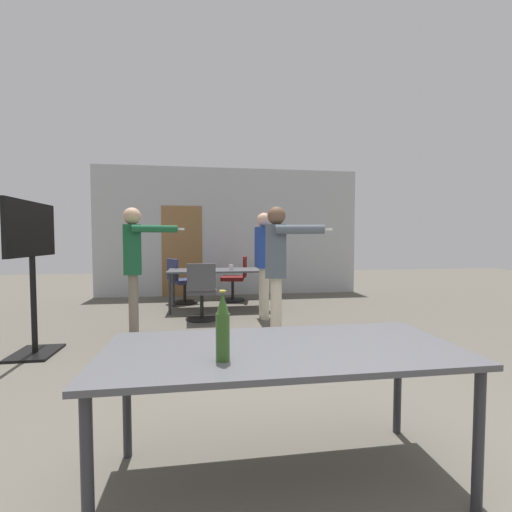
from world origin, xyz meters
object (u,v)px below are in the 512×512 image
object	(u,v)px
office_chair_mid_tucked	(236,280)
office_chair_far_right	(202,294)
person_right_polo	(277,261)
person_near_casual	(134,258)
person_center_tall	(265,255)
beer_bottle	(223,328)
office_chair_far_left	(181,283)
tv_screen	(32,259)
drink_cup	(231,267)

from	to	relation	value
office_chair_mid_tucked	office_chair_far_right	xyz separation A→B (m)	(-0.70, -1.66, -0.01)
person_right_polo	person_near_casual	xyz separation A→B (m)	(-1.85, 0.57, 0.02)
person_center_tall	beer_bottle	distance (m)	4.02
person_center_tall	office_chair_far_left	distance (m)	2.19
person_near_casual	beer_bottle	bearing A→B (deg)	8.07
person_near_casual	office_chair_mid_tucked	size ratio (longest dim) A/B	1.84
person_center_tall	beer_bottle	world-z (taller)	person_center_tall
office_chair_mid_tucked	person_center_tall	bearing A→B (deg)	-158.80
person_right_polo	office_chair_far_right	size ratio (longest dim) A/B	1.85
tv_screen	office_chair_far_right	xyz separation A→B (m)	(1.85, 1.35, -0.65)
person_near_casual	beer_bottle	size ratio (longest dim) A/B	5.20
person_center_tall	person_right_polo	bearing A→B (deg)	-3.19
person_center_tall	office_chair_mid_tucked	distance (m)	1.77
office_chair_far_right	beer_bottle	size ratio (longest dim) A/B	2.79
tv_screen	person_right_polo	world-z (taller)	tv_screen
office_chair_far_right	tv_screen	bearing A→B (deg)	-143.83
office_chair_mid_tucked	beer_bottle	distance (m)	5.60
person_center_tall	office_chair_far_right	world-z (taller)	person_center_tall
tv_screen	person_center_tall	world-z (taller)	person_center_tall
office_chair_far_left	office_chair_mid_tucked	bearing A→B (deg)	67.73
office_chair_far_right	office_chair_far_left	size ratio (longest dim) A/B	1.02
person_center_tall	beer_bottle	size ratio (longest dim) A/B	5.22
office_chair_far_right	drink_cup	world-z (taller)	office_chair_far_right
drink_cup	office_chair_mid_tucked	bearing A→B (deg)	79.39
office_chair_mid_tucked	office_chair_far_right	world-z (taller)	office_chair_mid_tucked
person_right_polo	office_chair_far_left	size ratio (longest dim) A/B	1.89
person_center_tall	person_near_casual	distance (m)	2.04
drink_cup	person_near_casual	bearing A→B (deg)	-134.76
person_right_polo	office_chair_far_right	distance (m)	1.70
office_chair_mid_tucked	office_chair_far_left	distance (m)	1.13
tv_screen	person_center_tall	xyz separation A→B (m)	(2.87, 1.37, -0.04)
tv_screen	person_center_tall	size ratio (longest dim) A/B	1.00
tv_screen	office_chair_mid_tucked	distance (m)	3.99
person_right_polo	person_center_tall	world-z (taller)	person_center_tall
person_center_tall	beer_bottle	bearing A→B (deg)	-13.09
person_center_tall	office_chair_far_left	xyz separation A→B (m)	(-1.45, 1.51, -0.62)
person_center_tall	beer_bottle	xyz separation A→B (m)	(-0.88, -3.92, -0.15)
beer_bottle	person_near_casual	bearing A→B (deg)	107.91
office_chair_far_right	beer_bottle	xyz separation A→B (m)	(0.15, -3.89, 0.46)
person_right_polo	office_chair_far_left	world-z (taller)	person_right_polo
person_center_tall	office_chair_far_right	xyz separation A→B (m)	(-1.03, -0.02, -0.61)
office_chair_far_right	beer_bottle	bearing A→B (deg)	-87.82
drink_cup	office_chair_far_left	bearing A→B (deg)	139.91
person_right_polo	person_near_casual	bearing A→B (deg)	-93.58
person_center_tall	office_chair_mid_tucked	size ratio (longest dim) A/B	1.85
tv_screen	person_near_casual	bearing A→B (deg)	-55.76
person_near_casual	office_chair_mid_tucked	world-z (taller)	person_near_casual
beer_bottle	office_chair_far_right	bearing A→B (deg)	92.15
person_center_tall	tv_screen	bearing A→B (deg)	-64.95
beer_bottle	office_chair_mid_tucked	bearing A→B (deg)	84.31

